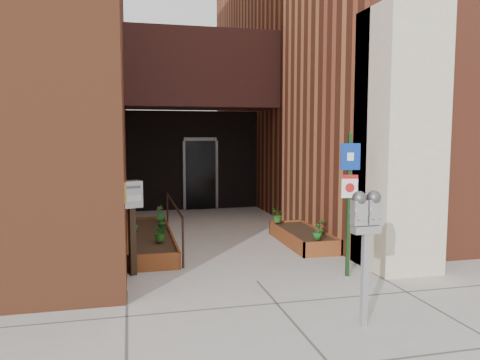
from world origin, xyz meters
TOP-DOWN VIEW (x-y plane):
  - ground at (0.00, 0.00)m, footprint 80.00×80.00m
  - architecture at (-0.18, 6.89)m, footprint 20.00×14.60m
  - planter_left at (-1.55, 2.70)m, footprint 0.90×3.60m
  - planter_right at (1.60, 2.20)m, footprint 0.80×2.20m
  - handrail at (-1.05, 2.65)m, footprint 0.04×3.34m
  - parking_meter at (0.79, -1.95)m, footprint 0.37×0.18m
  - sign_post at (1.50, -0.09)m, footprint 0.32×0.10m
  - payment_dropbox at (-1.90, 0.80)m, footprint 0.37×0.32m
  - shrub_left_a at (-1.39, 1.86)m, footprint 0.42×0.42m
  - shrub_left_b at (-1.31, 2.81)m, footprint 0.28×0.28m
  - shrub_left_c at (-1.85, 2.89)m, footprint 0.21×0.21m
  - shrub_left_d at (-1.25, 3.99)m, footprint 0.26×0.26m
  - shrub_right_a at (1.55, 1.30)m, footprint 0.24×0.24m
  - shrub_right_b at (1.85, 1.76)m, footprint 0.22×0.22m
  - shrub_right_c at (1.35, 3.10)m, footprint 0.33×0.33m

SIDE VIEW (x-z plane):
  - ground at x=0.00m, z-range 0.00..0.00m
  - planter_left at x=-1.55m, z-range -0.02..0.28m
  - planter_right at x=1.60m, z-range -0.02..0.28m
  - shrub_right_b at x=1.85m, z-range 0.30..0.59m
  - shrub_left_c at x=-1.85m, z-range 0.30..0.62m
  - shrub_right_a at x=1.55m, z-range 0.30..0.62m
  - shrub_left_a at x=-1.39m, z-range 0.30..0.64m
  - shrub_right_c at x=1.35m, z-range 0.30..0.64m
  - shrub_left_d at x=-1.25m, z-range 0.30..0.65m
  - shrub_left_b at x=-1.31m, z-range 0.30..0.67m
  - handrail at x=-1.05m, z-range 0.30..1.20m
  - payment_dropbox at x=-1.90m, z-range 0.34..1.90m
  - parking_meter at x=0.79m, z-range 0.45..2.10m
  - sign_post at x=1.50m, z-range 0.27..2.59m
  - architecture at x=-0.18m, z-range -0.02..9.98m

